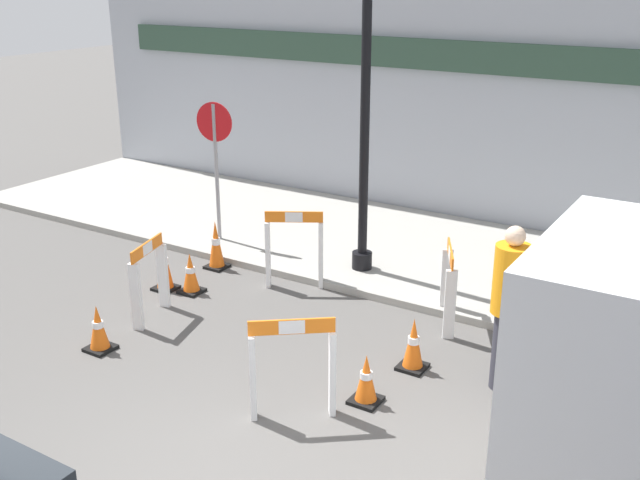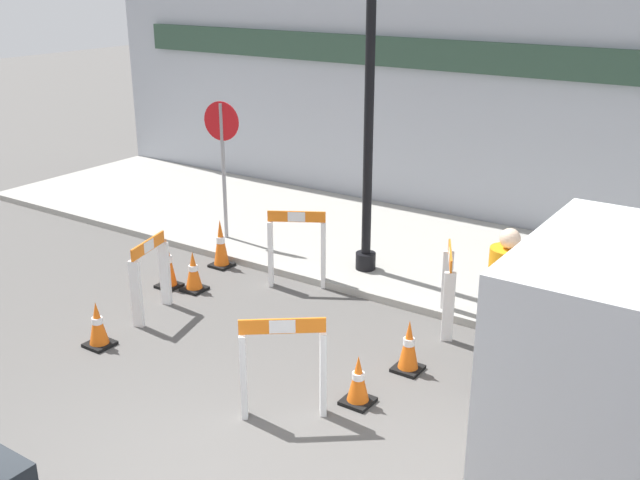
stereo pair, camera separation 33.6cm
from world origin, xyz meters
TOP-DOWN VIEW (x-y plane):
  - sidewalk_slab at (0.00, 6.34)m, footprint 18.00×3.67m
  - storefront_facade at (0.00, 8.25)m, footprint 18.00×0.22m
  - stop_sign at (-3.69, 5.12)m, footprint 0.59×0.12m
  - barricade_0 at (-2.72, 2.59)m, footprint 0.33×0.76m
  - barricade_1 at (0.00, 1.70)m, footprint 0.73×0.61m
  - barricade_2 at (0.50, 4.35)m, footprint 0.45×0.73m
  - barricade_3 at (-1.75, 4.35)m, footprint 0.74×0.51m
  - traffic_cone_0 at (0.60, 3.16)m, footprint 0.30×0.30m
  - traffic_cone_1 at (-3.19, 3.33)m, footprint 0.30×0.30m
  - traffic_cone_2 at (-2.63, 1.65)m, footprint 0.30×0.30m
  - traffic_cone_3 at (0.49, 2.29)m, footprint 0.30×0.30m
  - traffic_cone_4 at (-2.82, 3.44)m, footprint 0.30×0.30m
  - traffic_cone_5 at (-3.09, 4.32)m, footprint 0.30×0.30m
  - person_worker at (1.56, 3.30)m, footprint 0.37×0.37m

SIDE VIEW (x-z plane):
  - sidewalk_slab at x=0.00m, z-range 0.00..0.10m
  - traffic_cone_3 at x=0.49m, z-range -0.01..0.52m
  - traffic_cone_2 at x=-2.63m, z-range -0.01..0.55m
  - traffic_cone_4 at x=-2.82m, z-range -0.01..0.55m
  - traffic_cone_0 at x=0.60m, z-range -0.01..0.59m
  - traffic_cone_1 at x=-3.19m, z-range -0.01..0.71m
  - traffic_cone_5 at x=-3.09m, z-range -0.01..0.71m
  - barricade_0 at x=-2.72m, z-range 0.03..1.04m
  - barricade_2 at x=0.50m, z-range 0.03..1.05m
  - barricade_1 at x=0.00m, z-range 0.04..1.08m
  - barricade_3 at x=-1.75m, z-range 0.03..1.12m
  - person_worker at x=1.56m, z-range 0.06..1.85m
  - stop_sign at x=-3.69m, z-range 0.47..2.63m
  - storefront_facade at x=0.00m, z-range 0.00..5.50m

